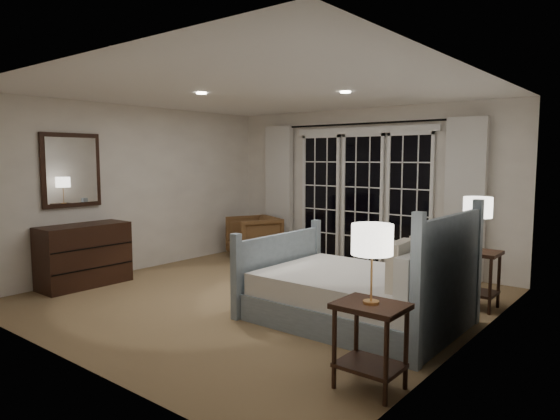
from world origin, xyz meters
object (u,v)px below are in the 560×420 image
Objects in this scene: nightstand_right at (475,270)px; nightstand_left at (370,333)px; lamp_left at (372,240)px; lamp_right at (478,208)px; armchair at (254,237)px; bed at (360,293)px; dresser at (84,255)px.

nightstand_left is at bearing -88.84° from nightstand_right.
lamp_left is at bearing -88.84° from nightstand_right.
armchair is (-3.90, 0.56, -0.80)m from lamp_right.
armchair is at bearing 171.84° from nightstand_right.
bed is 3.63m from armchair.
armchair is 2.89m from dresser.
lamp_left is 5.10m from armchair.
lamp_left reaches higher than nightstand_right.
bed is 1.50m from nightstand_right.
dresser is (-4.47, 0.28, -0.71)m from lamp_left.
lamp_left is 2.56m from lamp_right.
nightstand_right is at bearing 27.30° from dresser.
lamp_left is 4.53m from dresser.
lamp_right is at bearing 16.91° from armchair.
bed is 1.77× the size of dresser.
nightstand_left is at bearing -57.51° from bed.
nightstand_left is at bearing -88.84° from lamp_right.
lamp_left is 0.96× the size of lamp_right.
dresser reaches higher than nightstand_left.
nightstand_right is 1.13× the size of lamp_left.
bed is 3.79m from dresser.
bed reaches higher than armchair.
bed is at bearing 15.37° from dresser.
nightstand_left is 2.66m from lamp_right.
bed is 2.63× the size of armchair.
lamp_right is (-0.05, 2.56, 0.73)m from nightstand_left.
nightstand_left is 1.11× the size of lamp_left.
bed is at bearing 122.49° from lamp_left.
dresser is at bearing 176.37° from nightstand_left.
bed is 1.71m from lamp_right.
nightstand_right is 0.72m from lamp_right.
lamp_left is at bearing 165.96° from nightstand_left.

